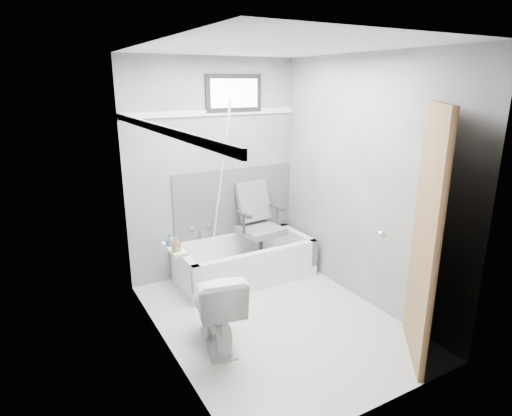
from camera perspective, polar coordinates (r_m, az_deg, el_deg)
floor at (r=4.14m, az=2.46°, el=-14.62°), size 2.60×2.60×0.00m
ceiling at (r=3.56m, az=2.96°, el=20.68°), size 2.60×2.60×0.00m
wall_back at (r=4.79m, az=-5.61°, el=5.11°), size 2.00×0.02×2.40m
wall_front at (r=2.71m, az=17.46°, el=-4.57°), size 2.00×0.02×2.40m
wall_left at (r=3.27m, az=-12.36°, el=-0.60°), size 0.02×2.60×2.40m
wall_right at (r=4.27m, az=14.16°, el=3.28°), size 0.02×2.60×2.40m
bathtub at (r=4.85m, az=-1.47°, el=-6.98°), size 1.50×0.70×0.42m
office_chair at (r=4.86m, az=0.65°, el=-2.22°), size 0.58×0.58×0.92m
toilet at (r=3.66m, az=-5.31°, el=-12.99°), size 0.52×0.76×0.68m
door at (r=3.53m, az=27.99°, el=-4.32°), size 0.78×0.78×2.00m
window at (r=4.79m, az=-2.99°, el=15.05°), size 0.66×0.04×0.40m
backerboard at (r=4.98m, az=-2.81°, el=0.87°), size 1.50×0.02×0.78m
trim_back at (r=4.70m, az=-5.76°, el=12.52°), size 2.00×0.02×0.06m
trim_left at (r=3.15m, az=-12.82°, el=10.28°), size 0.02×2.60×0.06m
pole at (r=4.59m, az=-4.85°, el=2.71°), size 0.02×0.62×1.86m
shelf at (r=3.38m, az=-10.85°, el=-5.35°), size 0.10×0.32×0.02m
soap_bottle_a at (r=3.28m, az=-10.62°, el=-4.78°), size 0.07×0.07×0.12m
soap_bottle_b at (r=3.40m, az=-11.39°, el=-4.12°), size 0.09×0.09×0.10m
faucet at (r=4.86m, az=-7.41°, el=-2.74°), size 0.26×0.10×0.16m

